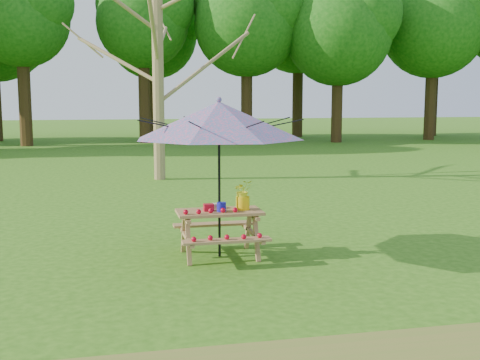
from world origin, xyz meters
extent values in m
cylinder|color=#816146|center=(3.00, 9.48, 2.77)|extent=(0.36, 0.36, 5.54)
cube|color=#A16F48|center=(3.14, 0.90, 0.65)|extent=(1.20, 0.62, 0.04)
cube|color=#A16F48|center=(3.14, 0.35, 0.36)|extent=(1.20, 0.22, 0.04)
cube|color=#A16F48|center=(3.14, 1.45, 0.36)|extent=(1.20, 0.22, 0.04)
cylinder|color=black|center=(3.14, 0.90, 1.12)|extent=(0.04, 0.04, 2.25)
cone|color=#1D72A7|center=(3.14, 0.90, 1.95)|extent=(3.01, 3.01, 0.52)
sphere|color=#1D72A7|center=(3.14, 0.90, 2.23)|extent=(0.08, 0.08, 0.08)
cube|color=#B60E24|center=(2.99, 0.91, 0.72)|extent=(0.14, 0.12, 0.10)
cylinder|color=#1515B0|center=(3.16, 0.83, 0.74)|extent=(0.13, 0.13, 0.13)
cube|color=beige|center=(3.13, 1.09, 0.71)|extent=(0.13, 0.13, 0.07)
cylinder|color=yellow|center=(3.48, 0.90, 0.77)|extent=(0.19, 0.19, 0.19)
imported|color=yellow|center=(3.48, 0.90, 0.95)|extent=(0.28, 0.25, 0.29)
camera|label=1|loc=(1.64, -7.37, 2.25)|focal=45.00mm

